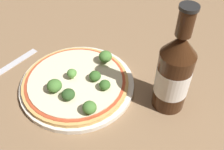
% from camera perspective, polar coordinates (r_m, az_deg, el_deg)
% --- Properties ---
extents(ground_plane, '(3.00, 3.00, 0.00)m').
position_cam_1_polar(ground_plane, '(0.64, -6.58, -1.61)').
color(ground_plane, '#846647').
extents(plate, '(0.27, 0.27, 0.01)m').
position_cam_1_polar(plate, '(0.63, -7.54, -2.02)').
color(plate, silver).
rests_on(plate, ground_plane).
extents(pizza, '(0.25, 0.25, 0.01)m').
position_cam_1_polar(pizza, '(0.62, -7.75, -1.57)').
color(pizza, tan).
rests_on(pizza, plate).
extents(broccoli_floret_0, '(0.02, 0.02, 0.03)m').
position_cam_1_polar(broccoli_floret_0, '(0.61, -8.74, 0.37)').
color(broccoli_floret_0, '#7A9E5B').
rests_on(broccoli_floret_0, pizza).
extents(broccoli_floret_1, '(0.03, 0.03, 0.03)m').
position_cam_1_polar(broccoli_floret_1, '(0.54, -4.92, -7.08)').
color(broccoli_floret_1, '#7A9E5B').
rests_on(broccoli_floret_1, pizza).
extents(broccoli_floret_2, '(0.03, 0.03, 0.02)m').
position_cam_1_polar(broccoli_floret_2, '(0.58, -1.49, -2.10)').
color(broccoli_floret_2, '#7A9E5B').
rests_on(broccoli_floret_2, pizza).
extents(broccoli_floret_3, '(0.03, 0.03, 0.03)m').
position_cam_1_polar(broccoli_floret_3, '(0.64, -1.46, 4.04)').
color(broccoli_floret_3, '#7A9E5B').
rests_on(broccoli_floret_3, pizza).
extents(broccoli_floret_4, '(0.03, 0.03, 0.02)m').
position_cam_1_polar(broccoli_floret_4, '(0.57, -9.49, -4.19)').
color(broccoli_floret_4, '#7A9E5B').
rests_on(broccoli_floret_4, pizza).
extents(broccoli_floret_5, '(0.03, 0.03, 0.02)m').
position_cam_1_polar(broccoli_floret_5, '(0.60, -3.71, -0.21)').
color(broccoli_floret_5, '#7A9E5B').
rests_on(broccoli_floret_5, pizza).
extents(broccoli_floret_6, '(0.03, 0.03, 0.03)m').
position_cam_1_polar(broccoli_floret_6, '(0.59, -12.43, -2.28)').
color(broccoli_floret_6, '#7A9E5B').
rests_on(broccoli_floret_6, pizza).
extents(beer_bottle, '(0.07, 0.07, 0.25)m').
position_cam_1_polar(beer_bottle, '(0.54, 13.34, 0.44)').
color(beer_bottle, '#381E0F').
rests_on(beer_bottle, ground_plane).
extents(fork, '(0.02, 0.17, 0.00)m').
position_cam_1_polar(fork, '(0.73, -21.58, 1.73)').
color(fork, silver).
rests_on(fork, ground_plane).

